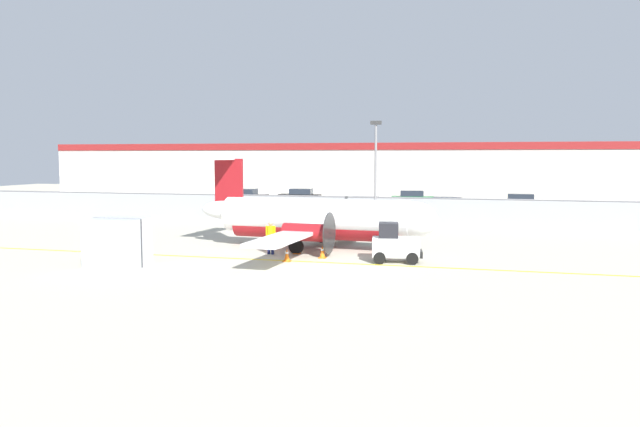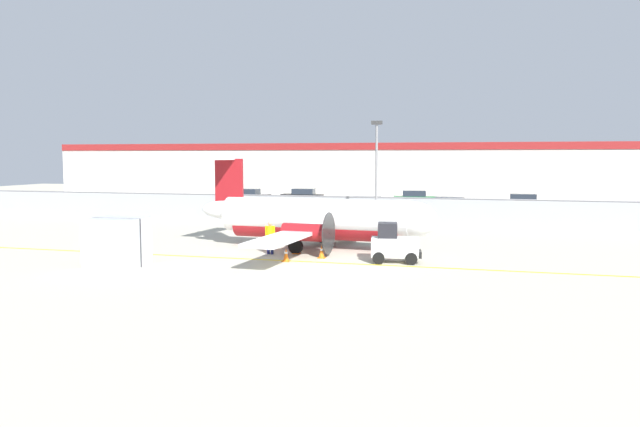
{
  "view_description": "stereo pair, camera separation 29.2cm",
  "coord_description": "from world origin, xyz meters",
  "px_view_note": "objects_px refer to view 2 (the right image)",
  "views": [
    {
      "loc": [
        8.23,
        -26.06,
        4.99
      ],
      "look_at": [
        -0.6,
        7.36,
        1.8
      ],
      "focal_mm": 35.0,
      "sensor_mm": 36.0,
      "label": 1
    },
    {
      "loc": [
        8.51,
        -25.98,
        4.99
      ],
      "look_at": [
        -0.6,
        7.36,
        1.8
      ],
      "focal_mm": 35.0,
      "sensor_mm": 36.0,
      "label": 2
    }
  ],
  "objects_px": {
    "cargo_container": "(117,242)",
    "parked_car_7": "(593,212)",
    "baggage_tug": "(394,244)",
    "traffic_cone_near_right": "(286,255)",
    "traffic_cone_far_right": "(273,238)",
    "commuter_airplane": "(319,219)",
    "parked_car_2": "(313,206)",
    "traffic_cone_far_left": "(296,248)",
    "parked_car_5": "(451,207)",
    "ground_crew_worker": "(270,236)",
    "parked_car_3": "(365,206)",
    "apron_light_pole": "(376,167)",
    "parked_car_0": "(249,197)",
    "parked_car_1": "(303,196)",
    "parked_car_6": "(524,203)",
    "traffic_cone_near_left": "(322,252)",
    "parked_car_4": "(415,199)"
  },
  "relations": [
    {
      "from": "baggage_tug",
      "to": "cargo_container",
      "type": "height_order",
      "value": "cargo_container"
    },
    {
      "from": "cargo_container",
      "to": "parked_car_7",
      "type": "height_order",
      "value": "cargo_container"
    },
    {
      "from": "baggage_tug",
      "to": "parked_car_6",
      "type": "relative_size",
      "value": 0.59
    },
    {
      "from": "traffic_cone_far_left",
      "to": "traffic_cone_far_right",
      "type": "xyz_separation_m",
      "value": [
        -2.36,
        3.06,
        0.0
      ]
    },
    {
      "from": "parked_car_0",
      "to": "parked_car_1",
      "type": "xyz_separation_m",
      "value": [
        5.2,
        1.67,
        0.0
      ]
    },
    {
      "from": "cargo_container",
      "to": "parked_car_3",
      "type": "height_order",
      "value": "cargo_container"
    },
    {
      "from": "parked_car_1",
      "to": "parked_car_2",
      "type": "height_order",
      "value": "same"
    },
    {
      "from": "parked_car_1",
      "to": "parked_car_6",
      "type": "bearing_deg",
      "value": 166.79
    },
    {
      "from": "apron_light_pole",
      "to": "ground_crew_worker",
      "type": "bearing_deg",
      "value": -108.64
    },
    {
      "from": "baggage_tug",
      "to": "ground_crew_worker",
      "type": "relative_size",
      "value": 1.45
    },
    {
      "from": "baggage_tug",
      "to": "traffic_cone_far_left",
      "type": "height_order",
      "value": "baggage_tug"
    },
    {
      "from": "parked_car_0",
      "to": "apron_light_pole",
      "type": "bearing_deg",
      "value": -47.97
    },
    {
      "from": "commuter_airplane",
      "to": "parked_car_6",
      "type": "height_order",
      "value": "commuter_airplane"
    },
    {
      "from": "parked_car_4",
      "to": "commuter_airplane",
      "type": "bearing_deg",
      "value": -101.5
    },
    {
      "from": "baggage_tug",
      "to": "parked_car_7",
      "type": "height_order",
      "value": "baggage_tug"
    },
    {
      "from": "parked_car_1",
      "to": "parked_car_0",
      "type": "bearing_deg",
      "value": 13.63
    },
    {
      "from": "baggage_tug",
      "to": "parked_car_7",
      "type": "relative_size",
      "value": 0.56
    },
    {
      "from": "commuter_airplane",
      "to": "parked_car_6",
      "type": "relative_size",
      "value": 3.82
    },
    {
      "from": "baggage_tug",
      "to": "traffic_cone_near_right",
      "type": "relative_size",
      "value": 3.86
    },
    {
      "from": "parked_car_7",
      "to": "traffic_cone_near_right",
      "type": "bearing_deg",
      "value": 45.01
    },
    {
      "from": "parked_car_4",
      "to": "parked_car_5",
      "type": "xyz_separation_m",
      "value": [
        3.91,
        -8.8,
        0.0
      ]
    },
    {
      "from": "commuter_airplane",
      "to": "parked_car_2",
      "type": "bearing_deg",
      "value": 110.23
    },
    {
      "from": "traffic_cone_near_right",
      "to": "parked_car_0",
      "type": "xyz_separation_m",
      "value": [
        -14.37,
        31.24,
        0.58
      ]
    },
    {
      "from": "parked_car_7",
      "to": "baggage_tug",
      "type": "bearing_deg",
      "value": 53.05
    },
    {
      "from": "baggage_tug",
      "to": "parked_car_0",
      "type": "relative_size",
      "value": 0.58
    },
    {
      "from": "ground_crew_worker",
      "to": "apron_light_pole",
      "type": "bearing_deg",
      "value": 165.68
    },
    {
      "from": "baggage_tug",
      "to": "traffic_cone_near_left",
      "type": "distance_m",
      "value": 3.65
    },
    {
      "from": "commuter_airplane",
      "to": "traffic_cone_near_left",
      "type": "distance_m",
      "value": 3.55
    },
    {
      "from": "cargo_container",
      "to": "traffic_cone_far_left",
      "type": "relative_size",
      "value": 3.81
    },
    {
      "from": "parked_car_1",
      "to": "parked_car_3",
      "type": "xyz_separation_m",
      "value": [
        8.63,
        -10.86,
        0.0
      ]
    },
    {
      "from": "commuter_airplane",
      "to": "apron_light_pole",
      "type": "relative_size",
      "value": 2.21
    },
    {
      "from": "parked_car_1",
      "to": "parked_car_6",
      "type": "relative_size",
      "value": 1.03
    },
    {
      "from": "traffic_cone_near_right",
      "to": "traffic_cone_far_right",
      "type": "xyz_separation_m",
      "value": [
        -2.58,
        5.43,
        0.0
      ]
    },
    {
      "from": "ground_crew_worker",
      "to": "traffic_cone_near_right",
      "type": "xyz_separation_m",
      "value": [
        1.47,
        -1.88,
        -0.64
      ]
    },
    {
      "from": "traffic_cone_far_left",
      "to": "parked_car_5",
      "type": "distance_m",
      "value": 22.19
    },
    {
      "from": "traffic_cone_far_left",
      "to": "parked_car_7",
      "type": "height_order",
      "value": "parked_car_7"
    },
    {
      "from": "traffic_cone_near_right",
      "to": "parked_car_7",
      "type": "distance_m",
      "value": 26.95
    },
    {
      "from": "baggage_tug",
      "to": "cargo_container",
      "type": "bearing_deg",
      "value": -168.85
    },
    {
      "from": "commuter_airplane",
      "to": "apron_light_pole",
      "type": "height_order",
      "value": "apron_light_pole"
    },
    {
      "from": "parked_car_3",
      "to": "parked_car_5",
      "type": "height_order",
      "value": "same"
    },
    {
      "from": "traffic_cone_far_left",
      "to": "apron_light_pole",
      "type": "xyz_separation_m",
      "value": [
        2.32,
        10.08,
        3.99
      ]
    },
    {
      "from": "parked_car_7",
      "to": "parked_car_1",
      "type": "bearing_deg",
      "value": -31.33
    },
    {
      "from": "cargo_container",
      "to": "parked_car_7",
      "type": "bearing_deg",
      "value": 46.46
    },
    {
      "from": "baggage_tug",
      "to": "traffic_cone_near_right",
      "type": "bearing_deg",
      "value": -176.51
    },
    {
      "from": "traffic_cone_near_left",
      "to": "parked_car_4",
      "type": "relative_size",
      "value": 0.15
    },
    {
      "from": "parked_car_3",
      "to": "traffic_cone_near_left",
      "type": "bearing_deg",
      "value": 92.66
    },
    {
      "from": "ground_crew_worker",
      "to": "parked_car_3",
      "type": "distance_m",
      "value": 20.2
    },
    {
      "from": "traffic_cone_near_left",
      "to": "parked_car_1",
      "type": "height_order",
      "value": "parked_car_1"
    },
    {
      "from": "commuter_airplane",
      "to": "cargo_container",
      "type": "xyz_separation_m",
      "value": [
        -7.38,
        -7.76,
        -0.5
      ]
    },
    {
      "from": "traffic_cone_near_left",
      "to": "parked_car_2",
      "type": "height_order",
      "value": "parked_car_2"
    }
  ]
}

